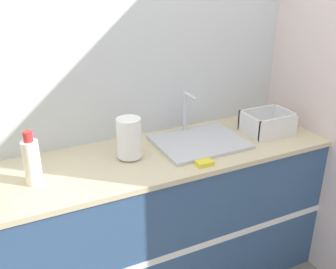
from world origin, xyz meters
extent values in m
cube|color=silver|center=(0.00, 0.63, 1.30)|extent=(4.63, 0.06, 2.60)
cube|color=silver|center=(1.15, 0.30, 1.30)|extent=(0.06, 2.60, 2.60)
cube|color=#33517A|center=(0.00, 0.30, 0.45)|extent=(2.23, 0.60, 0.90)
cube|color=white|center=(0.00, 0.00, 0.45)|extent=(2.23, 0.01, 0.04)
cube|color=beige|center=(0.00, 0.30, 0.91)|extent=(2.26, 0.62, 0.03)
cube|color=silver|center=(0.38, 0.31, 0.94)|extent=(0.51, 0.41, 0.02)
cylinder|color=silver|center=(0.38, 0.50, 1.07)|extent=(0.02, 0.02, 0.24)
cylinder|color=silver|center=(0.38, 0.43, 1.19)|extent=(0.02, 0.13, 0.02)
cylinder|color=#4C4C51|center=(-0.06, 0.32, 0.93)|extent=(0.10, 0.10, 0.01)
cylinder|color=white|center=(-0.06, 0.32, 1.05)|extent=(0.13, 0.13, 0.22)
cube|color=white|center=(0.85, 0.27, 0.93)|extent=(0.29, 0.22, 0.01)
cube|color=white|center=(0.85, 0.16, 1.00)|extent=(0.29, 0.01, 0.13)
cube|color=white|center=(0.85, 0.37, 1.00)|extent=(0.29, 0.01, 0.13)
cube|color=white|center=(0.71, 0.27, 1.00)|extent=(0.01, 0.22, 0.13)
cube|color=white|center=(0.99, 0.27, 1.00)|extent=(0.01, 0.22, 0.13)
cylinder|color=white|center=(-0.57, 0.26, 1.04)|extent=(0.08, 0.08, 0.23)
cylinder|color=red|center=(-0.57, 0.26, 1.18)|extent=(0.04, 0.04, 0.05)
cube|color=yellow|center=(0.27, 0.06, 0.94)|extent=(0.09, 0.06, 0.02)
camera|label=1|loc=(-0.71, -1.52, 1.93)|focal=42.00mm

